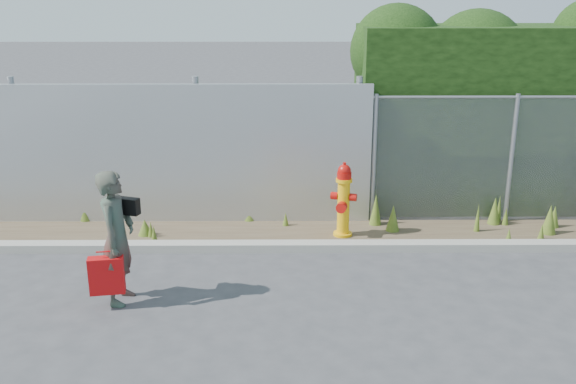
# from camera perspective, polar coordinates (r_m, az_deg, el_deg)

# --- Properties ---
(ground) EXTENTS (80.00, 80.00, 0.00)m
(ground) POSITION_cam_1_polar(r_m,az_deg,el_deg) (7.57, 2.37, -10.47)
(ground) COLOR #3B3B3D
(ground) RESTS_ON ground
(curb) EXTENTS (16.00, 0.22, 0.12)m
(curb) POSITION_cam_1_polar(r_m,az_deg,el_deg) (9.17, 1.87, -4.85)
(curb) COLOR gray
(curb) RESTS_ON ground
(weed_strip) EXTENTS (16.00, 1.34, 0.51)m
(weed_strip) POSITION_cam_1_polar(r_m,az_deg,el_deg) (9.85, 5.39, -2.90)
(weed_strip) COLOR #4C3C2B
(weed_strip) RESTS_ON ground
(corrugated_fence) EXTENTS (8.50, 0.21, 2.30)m
(corrugated_fence) POSITION_cam_1_polar(r_m,az_deg,el_deg) (10.40, -16.53, 3.19)
(corrugated_fence) COLOR #AAAEB2
(corrugated_fence) RESTS_ON ground
(hedge) EXTENTS (7.47, 1.90, 3.44)m
(hedge) POSITION_cam_1_polar(r_m,az_deg,el_deg) (11.84, 23.62, 8.18)
(hedge) COLOR black
(hedge) RESTS_ON ground
(fire_hydrant) EXTENTS (0.39, 0.35, 1.15)m
(fire_hydrant) POSITION_cam_1_polar(r_m,az_deg,el_deg) (9.54, 4.96, -0.82)
(fire_hydrant) COLOR #FBB60D
(fire_hydrant) RESTS_ON ground
(woman) EXTENTS (0.45, 0.63, 1.61)m
(woman) POSITION_cam_1_polar(r_m,az_deg,el_deg) (7.72, -14.95, -3.93)
(woman) COLOR #10674F
(woman) RESTS_ON ground
(red_tote_bag) EXTENTS (0.40, 0.15, 0.52)m
(red_tote_bag) POSITION_cam_1_polar(r_m,az_deg,el_deg) (7.72, -15.82, -7.13)
(red_tote_bag) COLOR red
(black_shoulder_bag) EXTENTS (0.26, 0.11, 0.20)m
(black_shoulder_bag) POSITION_cam_1_polar(r_m,az_deg,el_deg) (7.71, -14.00, -1.22)
(black_shoulder_bag) COLOR black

